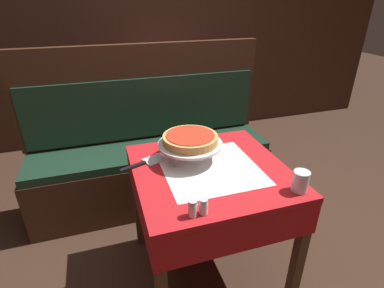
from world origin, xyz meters
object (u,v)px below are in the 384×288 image
Objects in this scene: water_glass_near at (301,181)px; pizza_server at (144,163)px; booth_bench at (151,160)px; dining_table_front at (210,187)px; condiment_caddy at (176,81)px; pizza_pan_stand at (190,144)px; pepper_shaker at (204,206)px; deep_dish_pizza at (190,139)px; salt_shaker at (193,208)px; dining_table_rear at (171,95)px.

pizza_server is at bearing 144.20° from water_glass_near.
pizza_server is (-0.14, -0.66, 0.37)m from booth_bench.
water_glass_near is (0.31, -0.30, 0.17)m from dining_table_front.
condiment_caddy is at bearing 61.67° from booth_bench.
pizza_server is at bearing 173.85° from pizza_pan_stand.
dining_table_front is 7.90× the size of water_glass_near.
condiment_caddy reaches higher than pepper_shaker.
booth_bench is at bearing 90.97° from pepper_shaker.
deep_dish_pizza is (0.00, 0.00, 0.03)m from pizza_pan_stand.
condiment_caddy is at bearing 76.99° from salt_shaker.
deep_dish_pizza is at bearing 90.00° from pizza_pan_stand.
booth_bench is 0.85m from deep_dish_pizza.
pizza_pan_stand is 1.18× the size of deep_dish_pizza.
booth_bench is 1.20m from salt_shaker.
salt_shaker reaches higher than dining_table_rear.
water_glass_near is 0.51m from salt_shaker.
dining_table_rear is at bearing 79.92° from pepper_shaker.
condiment_caddy is (0.24, 1.57, 0.15)m from dining_table_front.
pizza_server is at bearing 173.85° from deep_dish_pizza.
pizza_pan_stand is 0.03m from deep_dish_pizza.
pepper_shaker is (-0.46, -0.02, -0.02)m from water_glass_near.
water_glass_near is (0.38, -0.42, -0.07)m from deep_dish_pizza.
pizza_pan_stand and water_glass_near have the same top height.
pizza_pan_stand is 3.50× the size of water_glass_near.
booth_bench is at bearing 98.42° from pizza_pan_stand.
deep_dish_pizza is 3.99× the size of salt_shaker.
booth_bench is at bearing 113.41° from water_glass_near.
pepper_shaker is (-0.34, -1.92, 0.14)m from dining_table_rear.
pizza_pan_stand is (-0.07, 0.12, 0.20)m from dining_table_front.
deep_dish_pizza is 2.96× the size of water_glass_near.
dining_table_front is 0.43× the size of booth_bench.
salt_shaker is at bearing -101.40° from dining_table_rear.
booth_bench is 24.84× the size of salt_shaker.
condiment_caddy is at bearing 92.16° from water_glass_near.
pepper_shaker is at bearing 0.00° from salt_shaker.
water_glass_near is at bearing 2.18° from pepper_shaker.
pizza_pan_stand is 0.26m from pizza_server.
water_glass_near is at bearing -87.84° from condiment_caddy.
pepper_shaker is at bearing -100.08° from dining_table_rear.
pizza_server is 0.77m from water_glass_near.
dining_table_front is 10.63× the size of salt_shaker.
booth_bench is (-0.36, -0.79, -0.25)m from dining_table_rear.
deep_dish_pizza is 0.57m from water_glass_near.
water_glass_near reaches higher than dining_table_front.
deep_dish_pizza is at bearing 73.73° from salt_shaker.
salt_shaker reaches higher than dining_table_front.
pizza_pan_stand is at bearing -90.00° from deep_dish_pizza.
salt_shaker is at bearing -121.73° from dining_table_front.
dining_table_front is 0.27m from deep_dish_pizza.
salt_shaker is at bearing -178.01° from water_glass_near.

